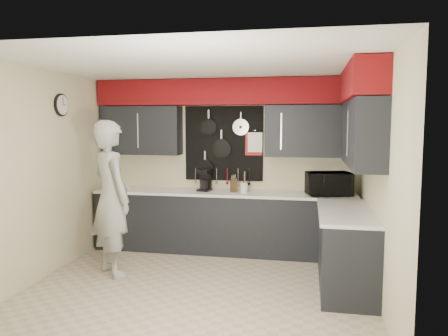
% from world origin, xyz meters
% --- Properties ---
extents(ground, '(4.00, 4.00, 0.00)m').
position_xyz_m(ground, '(0.00, 0.00, 0.00)').
color(ground, '#BFAA94').
rests_on(ground, ground).
extents(back_wall_assembly, '(4.00, 0.36, 2.60)m').
position_xyz_m(back_wall_assembly, '(0.01, 1.60, 2.01)').
color(back_wall_assembly, beige).
rests_on(back_wall_assembly, ground).
extents(right_wall_assembly, '(0.36, 3.50, 2.60)m').
position_xyz_m(right_wall_assembly, '(1.85, 0.26, 1.94)').
color(right_wall_assembly, beige).
rests_on(right_wall_assembly, ground).
extents(left_wall_assembly, '(0.05, 3.50, 2.60)m').
position_xyz_m(left_wall_assembly, '(-1.99, 0.02, 1.33)').
color(left_wall_assembly, beige).
rests_on(left_wall_assembly, ground).
extents(base_cabinets, '(3.95, 2.20, 0.92)m').
position_xyz_m(base_cabinets, '(0.49, 1.13, 0.46)').
color(base_cabinets, black).
rests_on(base_cabinets, ground).
extents(microwave, '(0.68, 0.55, 0.33)m').
position_xyz_m(microwave, '(1.53, 1.39, 1.08)').
color(microwave, black).
rests_on(microwave, base_cabinets).
extents(knife_block, '(0.12, 0.12, 0.20)m').
position_xyz_m(knife_block, '(0.16, 1.44, 1.02)').
color(knife_block, '#321F0F').
rests_on(knife_block, base_cabinets).
extents(utensil_crock, '(0.11, 0.11, 0.14)m').
position_xyz_m(utensil_crock, '(0.32, 1.42, 0.99)').
color(utensil_crock, white).
rests_on(utensil_crock, base_cabinets).
extents(coffee_maker, '(0.21, 0.25, 0.33)m').
position_xyz_m(coffee_maker, '(-0.29, 1.48, 1.09)').
color(coffee_maker, black).
rests_on(coffee_maker, base_cabinets).
extents(person, '(0.86, 0.83, 1.98)m').
position_xyz_m(person, '(-1.22, 0.22, 0.99)').
color(person, '#A4A4A2').
rests_on(person, ground).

